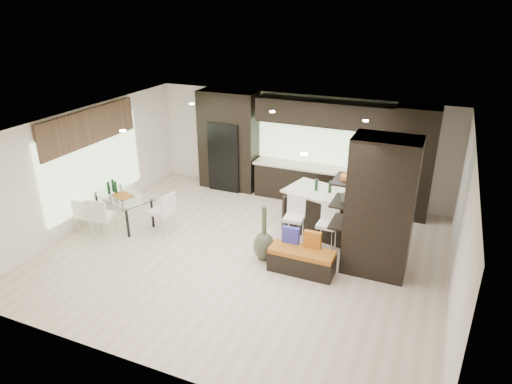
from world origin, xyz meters
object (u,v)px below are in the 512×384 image
at_px(chair_end, 162,214).
at_px(stool_left, 294,227).
at_px(chair_near, 103,219).
at_px(bench, 302,261).
at_px(chair_far, 88,217).
at_px(stool_right, 362,237).
at_px(kitchen_island, 336,216).
at_px(stool_mid, 327,233).
at_px(floor_vase, 264,233).
at_px(dining_table, 124,210).

bearing_deg(chair_end, stool_left, -72.38).
bearing_deg(chair_near, bench, -5.46).
bearing_deg(stool_left, chair_far, -167.77).
height_order(stool_right, chair_near, stool_right).
distance_m(chair_near, chair_end, 1.28).
distance_m(stool_left, chair_end, 3.01).
height_order(stool_left, bench, stool_left).
height_order(kitchen_island, stool_mid, kitchen_island).
bearing_deg(chair_far, chair_end, 21.65).
xyz_separation_m(floor_vase, chair_end, (-2.58, 0.21, -0.15)).
xyz_separation_m(stool_mid, stool_right, (0.72, -0.04, 0.08)).
bearing_deg(chair_end, dining_table, 97.29).
bearing_deg(floor_vase, stool_left, 63.12).
bearing_deg(kitchen_island, chair_near, -142.31).
relative_size(kitchen_island, chair_near, 2.64).
distance_m(kitchen_island, stool_left, 1.08).
relative_size(stool_left, floor_vase, 0.77).
height_order(stool_mid, chair_end, stool_mid).
xyz_separation_m(stool_left, dining_table, (-4.01, -0.54, -0.10)).
bearing_deg(kitchen_island, chair_far, -144.44).
xyz_separation_m(kitchen_island, stool_mid, (0.00, -0.80, -0.05)).
distance_m(stool_left, dining_table, 4.04).
xyz_separation_m(stool_right, bench, (-0.97, -0.88, -0.28)).
xyz_separation_m(stool_mid, bench, (-0.24, -0.91, -0.20)).
distance_m(floor_vase, dining_table, 3.64).
distance_m(stool_right, chair_far, 6.03).
distance_m(stool_right, bench, 1.33).
relative_size(bench, chair_end, 1.45).
height_order(stool_mid, dining_table, stool_mid).
xyz_separation_m(stool_mid, chair_end, (-3.68, -0.54, -0.00)).
bearing_deg(stool_left, dining_table, -175.69).
xyz_separation_m(stool_left, chair_near, (-4.01, -1.27, -0.01)).
height_order(bench, chair_end, chair_end).
bearing_deg(chair_near, stool_mid, 5.02).
bearing_deg(stool_mid, dining_table, -171.02).
height_order(stool_left, chair_far, stool_left).
xyz_separation_m(kitchen_island, chair_far, (-5.18, -2.05, -0.09)).
bearing_deg(floor_vase, stool_right, 21.41).
height_order(stool_mid, stool_right, stool_right).
relative_size(bench, dining_table, 0.87).
relative_size(stool_mid, chair_near, 1.00).
bearing_deg(kitchen_island, stool_mid, -76.01).
relative_size(stool_left, chair_near, 1.01).
relative_size(stool_mid, chair_end, 1.01).
bearing_deg(chair_far, chair_near, -6.79).
height_order(floor_vase, chair_end, floor_vase).
relative_size(bench, chair_near, 1.43).
bearing_deg(chair_near, dining_table, 79.94).
height_order(floor_vase, chair_near, floor_vase).
distance_m(bench, floor_vase, 0.94).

